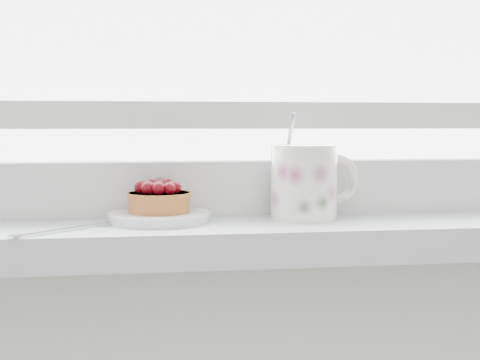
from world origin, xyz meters
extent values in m
cube|color=silver|center=(0.00, 1.90, 0.92)|extent=(1.60, 0.20, 0.04)
cube|color=silver|center=(0.00, 1.97, 0.97)|extent=(1.30, 0.05, 0.07)
cube|color=silver|center=(0.00, 1.97, 1.07)|extent=(1.30, 0.04, 0.04)
cylinder|color=silver|center=(-0.07, 1.90, 0.95)|extent=(0.12, 0.12, 0.01)
cylinder|color=brown|center=(-0.07, 1.90, 0.96)|extent=(0.07, 0.07, 0.02)
cylinder|color=brown|center=(-0.07, 1.90, 0.97)|extent=(0.08, 0.08, 0.01)
sphere|color=#450006|center=(-0.07, 1.90, 0.98)|extent=(0.02, 0.02, 0.02)
sphere|color=#450006|center=(-0.05, 1.91, 0.98)|extent=(0.02, 0.02, 0.02)
sphere|color=#450006|center=(-0.05, 1.92, 0.98)|extent=(0.02, 0.02, 0.02)
sphere|color=#450006|center=(-0.07, 1.92, 0.98)|extent=(0.02, 0.02, 0.02)
sphere|color=#450006|center=(-0.08, 1.92, 0.98)|extent=(0.02, 0.02, 0.02)
sphere|color=#450006|center=(-0.09, 1.91, 0.98)|extent=(0.02, 0.02, 0.02)
sphere|color=#450006|center=(-0.09, 1.90, 0.98)|extent=(0.02, 0.02, 0.02)
sphere|color=#450006|center=(-0.08, 1.89, 0.98)|extent=(0.02, 0.02, 0.02)
sphere|color=#450006|center=(-0.07, 1.88, 0.98)|extent=(0.02, 0.02, 0.02)
sphere|color=#450006|center=(-0.06, 1.88, 0.98)|extent=(0.02, 0.02, 0.02)
sphere|color=#450006|center=(-0.05, 1.89, 0.98)|extent=(0.02, 0.02, 0.02)
cylinder|color=white|center=(0.11, 1.90, 0.99)|extent=(0.10, 0.10, 0.09)
cylinder|color=black|center=(0.11, 1.90, 1.03)|extent=(0.07, 0.07, 0.01)
torus|color=white|center=(0.16, 1.91, 0.99)|extent=(0.06, 0.02, 0.06)
cylinder|color=silver|center=(0.10, 1.92, 1.04)|extent=(0.01, 0.02, 0.06)
cube|color=silver|center=(-0.19, 1.84, 0.94)|extent=(0.07, 0.07, 0.00)
cube|color=silver|center=(-0.22, 1.81, 0.94)|extent=(0.02, 0.02, 0.00)
cube|color=silver|center=(-0.15, 1.87, 0.94)|extent=(0.02, 0.02, 0.00)
cube|color=silver|center=(-0.13, 1.89, 0.94)|extent=(0.03, 0.03, 0.00)
cube|color=silver|center=(-0.11, 1.90, 0.94)|extent=(0.02, 0.02, 0.00)
cube|color=silver|center=(-0.11, 1.90, 0.94)|extent=(0.02, 0.02, 0.00)
cube|color=silver|center=(-0.11, 1.91, 0.94)|extent=(0.02, 0.02, 0.00)
cube|color=silver|center=(-0.12, 1.91, 0.94)|extent=(0.02, 0.02, 0.00)
camera|label=1|loc=(-0.09, 1.09, 1.06)|focal=50.00mm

